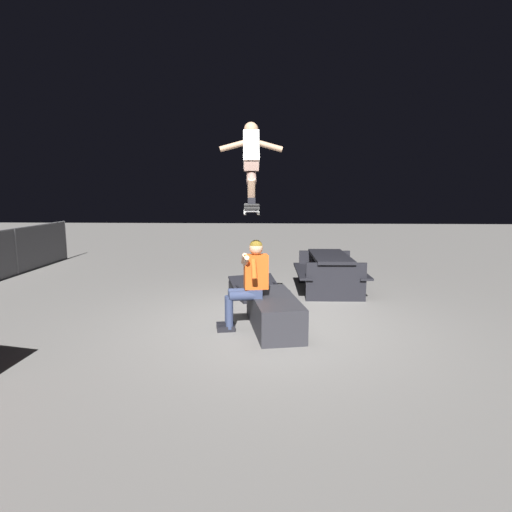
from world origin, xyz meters
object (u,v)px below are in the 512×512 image
ledge_box_main (274,313)px  kicker_ramp (258,292)px  picnic_table_back (330,267)px  skateboard (251,208)px  skater_airborne (251,159)px  person_sitting_on_ledge (249,280)px

ledge_box_main → kicker_ramp: bearing=9.2°
picnic_table_back → kicker_ramp: bearing=106.2°
ledge_box_main → skateboard: skateboard is taller
skateboard → skater_airborne: size_ratio=0.92×
skateboard → skater_airborne: bearing=4.0°
skateboard → kicker_ramp: 2.65m
person_sitting_on_ledge → kicker_ramp: bearing=-1.6°
ledge_box_main → skater_airborne: bearing=93.8°
ledge_box_main → picnic_table_back: size_ratio=0.91×
ledge_box_main → skateboard: (-0.08, 0.33, 1.53)m
person_sitting_on_ledge → skater_airborne: 1.73m
skater_airborne → kicker_ramp: bearing=-0.5°
person_sitting_on_ledge → kicker_ramp: person_sitting_on_ledge is taller
skateboard → picnic_table_back: bearing=-30.5°
ledge_box_main → picnic_table_back: (2.37, -1.11, 0.26)m
skater_airborne → picnic_table_back: skater_airborne is taller
picnic_table_back → person_sitting_on_ledge: bearing=148.1°
person_sitting_on_ledge → skateboard: bearing=-144.7°
kicker_ramp → skateboard: bearing=179.7°
ledge_box_main → picnic_table_back: picnic_table_back is taller
kicker_ramp → picnic_table_back: size_ratio=0.74×
person_sitting_on_ledge → skateboard: skateboard is taller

